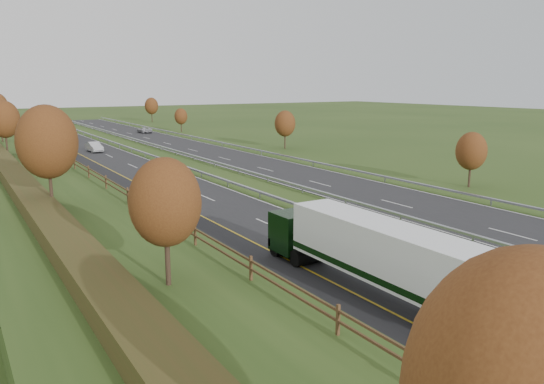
{
  "coord_description": "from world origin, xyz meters",
  "views": [
    {
      "loc": [
        -19.98,
        -12.09,
        11.06
      ],
      "look_at": [
        2.66,
        24.79,
        2.2
      ],
      "focal_mm": 35.0,
      "sensor_mm": 36.0,
      "label": 1
    }
  ],
  "objects_px": {
    "road_tanker": "(57,132)",
    "box_lorry": "(370,252)",
    "car_silver_mid": "(94,147)",
    "car_oncoming": "(144,130)",
    "car_dark_near": "(169,169)",
    "car_small_far": "(39,129)"
  },
  "relations": [
    {
      "from": "road_tanker",
      "to": "car_oncoming",
      "type": "xyz_separation_m",
      "value": [
        20.19,
        8.06,
        -1.12
      ]
    },
    {
      "from": "box_lorry",
      "to": "car_silver_mid",
      "type": "distance_m",
      "value": 69.4
    },
    {
      "from": "box_lorry",
      "to": "car_silver_mid",
      "type": "bearing_deg",
      "value": 88.27
    },
    {
      "from": "road_tanker",
      "to": "car_small_far",
      "type": "bearing_deg",
      "value": 90.23
    },
    {
      "from": "car_silver_mid",
      "to": "car_oncoming",
      "type": "relative_size",
      "value": 0.98
    },
    {
      "from": "car_silver_mid",
      "to": "car_small_far",
      "type": "distance_m",
      "value": 44.48
    },
    {
      "from": "box_lorry",
      "to": "car_dark_near",
      "type": "xyz_separation_m",
      "value": [
        4.61,
        41.77,
        -1.62
      ]
    },
    {
      "from": "road_tanker",
      "to": "car_dark_near",
      "type": "relative_size",
      "value": 2.86
    },
    {
      "from": "road_tanker",
      "to": "box_lorry",
      "type": "bearing_deg",
      "value": -90.04
    },
    {
      "from": "car_dark_near",
      "to": "car_silver_mid",
      "type": "bearing_deg",
      "value": 94.88
    },
    {
      "from": "car_silver_mid",
      "to": "car_small_far",
      "type": "bearing_deg",
      "value": 89.36
    },
    {
      "from": "car_small_far",
      "to": "car_silver_mid",
      "type": "bearing_deg",
      "value": -89.79
    },
    {
      "from": "car_silver_mid",
      "to": "box_lorry",
      "type": "bearing_deg",
      "value": -95.11
    },
    {
      "from": "car_dark_near",
      "to": "car_silver_mid",
      "type": "relative_size",
      "value": 0.79
    },
    {
      "from": "car_dark_near",
      "to": "car_small_far",
      "type": "bearing_deg",
      "value": 93.36
    },
    {
      "from": "car_silver_mid",
      "to": "car_small_far",
      "type": "height_order",
      "value": "car_silver_mid"
    },
    {
      "from": "box_lorry",
      "to": "car_silver_mid",
      "type": "xyz_separation_m",
      "value": [
        2.09,
        69.35,
        -1.47
      ]
    },
    {
      "from": "car_small_far",
      "to": "box_lorry",
      "type": "bearing_deg",
      "value": -92.51
    },
    {
      "from": "car_oncoming",
      "to": "car_silver_mid",
      "type": "bearing_deg",
      "value": 58.96
    },
    {
      "from": "box_lorry",
      "to": "car_oncoming",
      "type": "relative_size",
      "value": 3.23
    },
    {
      "from": "road_tanker",
      "to": "car_silver_mid",
      "type": "bearing_deg",
      "value": -84.57
    },
    {
      "from": "road_tanker",
      "to": "car_dark_near",
      "type": "distance_m",
      "value": 49.17
    }
  ]
}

